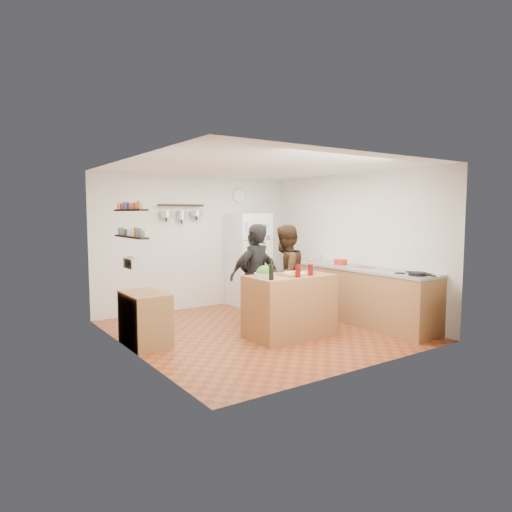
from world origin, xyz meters
TOP-DOWN VIEW (x-y plane):
  - room_shell at (0.00, 0.39)m, footprint 4.20×4.20m
  - prep_island at (0.17, -0.52)m, footprint 1.25×0.72m
  - pizza_board at (0.25, -0.54)m, footprint 0.42×0.34m
  - pizza at (0.25, -0.54)m, footprint 0.34×0.34m
  - salad_bowl at (-0.25, -0.47)m, footprint 0.29×0.29m
  - wine_bottle at (-0.33, -0.74)m, footprint 0.07×0.07m
  - wine_glass_near at (0.12, -0.76)m, footprint 0.07×0.07m
  - wine_glass_far at (0.39, -0.72)m, footprint 0.07×0.07m
  - pepper_mill at (0.62, -0.47)m, footprint 0.05×0.05m
  - salt_canister at (0.47, -0.64)m, footprint 0.08×0.08m
  - person_left at (-0.06, 0.04)m, footprint 0.68×0.53m
  - person_center at (0.49, 0.00)m, footprint 0.95×0.83m
  - person_back at (0.32, 0.60)m, footprint 0.94×0.55m
  - counter_run at (1.70, -0.55)m, footprint 0.63×2.63m
  - stove_top at (1.70, -1.50)m, footprint 0.60×0.62m
  - skillet at (1.60, -1.65)m, footprint 0.25×0.25m
  - sink at (1.70, 0.30)m, footprint 0.50×0.80m
  - cutting_board at (1.70, -0.55)m, footprint 0.30×0.40m
  - red_bowl at (1.65, -0.07)m, footprint 0.23×0.23m
  - fridge at (0.95, 1.75)m, footprint 0.70×0.68m
  - wall_clock at (0.95, 2.08)m, footprint 0.30×0.03m
  - spice_shelf_lower at (-1.93, 0.20)m, footprint 0.12×1.00m
  - spice_shelf_upper at (-1.93, 0.20)m, footprint 0.12×1.00m
  - produce_basket at (-1.90, 0.20)m, footprint 0.18×0.35m
  - side_table at (-1.74, 0.26)m, footprint 0.50×0.80m
  - pot_rack at (-0.35, 2.00)m, footprint 0.90×0.04m

SIDE VIEW (x-z plane):
  - side_table at x=-1.74m, z-range 0.00..0.73m
  - counter_run at x=1.70m, z-range 0.00..0.90m
  - prep_island at x=0.17m, z-range 0.00..0.91m
  - person_back at x=0.32m, z-range 0.00..1.50m
  - person_center at x=0.49m, z-range 0.00..1.63m
  - person_left at x=-0.06m, z-range 0.00..1.65m
  - fridge at x=0.95m, z-range 0.00..1.80m
  - stove_top at x=1.70m, z-range 0.90..0.92m
  - cutting_board at x=1.70m, z-range 0.90..0.92m
  - sink at x=1.70m, z-range 0.90..0.93m
  - pizza_board at x=0.25m, z-range 0.91..0.93m
  - pizza at x=0.25m, z-range 0.93..0.95m
  - salad_bowl at x=-0.25m, z-range 0.91..0.97m
  - skillet at x=1.60m, z-range 0.92..0.97m
  - red_bowl at x=1.65m, z-range 0.92..1.02m
  - salt_canister at x=0.47m, z-range 0.91..1.03m
  - wine_glass_far at x=0.39m, z-range 0.91..1.08m
  - pepper_mill at x=0.62m, z-range 0.91..1.08m
  - wine_glass_near at x=0.12m, z-range 0.91..1.09m
  - wine_bottle at x=-0.33m, z-range 0.91..1.12m
  - produce_basket at x=-1.90m, z-range 1.08..1.22m
  - room_shell at x=0.00m, z-range -0.85..3.35m
  - spice_shelf_lower at x=-1.93m, z-range 1.49..1.51m
  - spice_shelf_upper at x=-1.93m, z-range 1.84..1.86m
  - pot_rack at x=-0.35m, z-range 1.93..1.97m
  - wall_clock at x=0.95m, z-range 2.00..2.30m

